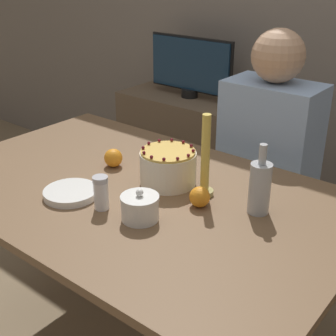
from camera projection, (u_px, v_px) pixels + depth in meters
The scene contains 13 objects.
wall_behind at pixel (314, 3), 2.42m from camera, with size 8.00×0.05×2.60m.
dining_table at pixel (135, 216), 1.70m from camera, with size 1.53×0.96×0.78m.
cake at pixel (168, 167), 1.67m from camera, with size 0.20×0.20×0.14m.
sugar_bowl at pixel (140, 207), 1.45m from camera, with size 0.12×0.12×0.10m.
sugar_shaker at pixel (101, 193), 1.50m from camera, with size 0.05×0.05×0.11m.
plate_stack at pixel (71, 193), 1.60m from camera, with size 0.19×0.19×0.02m.
candle at pixel (205, 163), 1.56m from camera, with size 0.06×0.06×0.29m.
bottle at pixel (260, 187), 1.47m from camera, with size 0.07×0.07×0.23m.
orange_fruit_0 at pixel (113, 158), 1.81m from camera, with size 0.07×0.07×0.07m.
orange_fruit_1 at pixel (200, 197), 1.52m from camera, with size 0.07×0.07×0.07m.
person_man_blue_shirt at pixel (265, 189), 2.12m from camera, with size 0.40×0.34×1.27m.
side_cabinet at pixel (188, 153), 2.98m from camera, with size 0.86×0.41×0.74m.
tv_monitor at pixel (190, 66), 2.75m from camera, with size 0.57×0.10×0.36m.
Camera 1 is at (1.01, -1.07, 1.54)m, focal length 50.00 mm.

